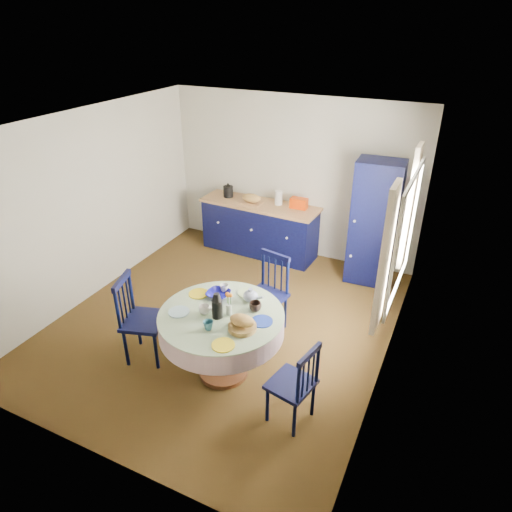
# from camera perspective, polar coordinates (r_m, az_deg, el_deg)

# --- Properties ---
(floor) EXTENTS (4.50, 4.50, 0.00)m
(floor) POSITION_cam_1_polar(r_m,az_deg,el_deg) (5.96, -3.88, -8.15)
(floor) COLOR black
(floor) RESTS_ON ground
(ceiling) EXTENTS (4.50, 4.50, 0.00)m
(ceiling) POSITION_cam_1_polar(r_m,az_deg,el_deg) (4.91, -4.85, 16.06)
(ceiling) COLOR white
(ceiling) RESTS_ON wall_back
(wall_back) EXTENTS (4.00, 0.02, 2.50)m
(wall_back) POSITION_cam_1_polar(r_m,az_deg,el_deg) (7.21, 4.58, 9.72)
(wall_back) COLOR beige
(wall_back) RESTS_ON floor
(wall_left) EXTENTS (0.02, 4.50, 2.50)m
(wall_left) POSITION_cam_1_polar(r_m,az_deg,el_deg) (6.47, -20.02, 5.88)
(wall_left) COLOR beige
(wall_left) RESTS_ON floor
(wall_right) EXTENTS (0.02, 4.50, 2.50)m
(wall_right) POSITION_cam_1_polar(r_m,az_deg,el_deg) (4.75, 17.23, -1.80)
(wall_right) COLOR beige
(wall_right) RESTS_ON floor
(window) EXTENTS (0.10, 1.74, 1.45)m
(window) POSITION_cam_1_polar(r_m,az_deg,el_deg) (4.90, 17.76, 2.69)
(window) COLOR white
(window) RESTS_ON wall_right
(kitchen_counter) EXTENTS (1.94, 0.68, 1.10)m
(kitchen_counter) POSITION_cam_1_polar(r_m,az_deg,el_deg) (7.41, 0.45, 3.64)
(kitchen_counter) COLOR black
(kitchen_counter) RESTS_ON floor
(pantry_cabinet) EXTENTS (0.66, 0.48, 1.81)m
(pantry_cabinet) POSITION_cam_1_polar(r_m,az_deg,el_deg) (6.63, 14.54, 3.96)
(pantry_cabinet) COLOR black
(pantry_cabinet) RESTS_ON floor
(dining_table) EXTENTS (1.30, 1.30, 1.07)m
(dining_table) POSITION_cam_1_polar(r_m,az_deg,el_deg) (4.80, -4.23, -8.46)
(dining_table) COLOR #4F2A16
(dining_table) RESTS_ON floor
(chair_left) EXTENTS (0.55, 0.57, 1.03)m
(chair_left) POSITION_cam_1_polar(r_m,az_deg,el_deg) (5.27, -14.27, -7.55)
(chair_left) COLOR black
(chair_left) RESTS_ON floor
(chair_far) EXTENTS (0.52, 0.50, 0.99)m
(chair_far) POSITION_cam_1_polar(r_m,az_deg,el_deg) (5.57, 1.49, -4.67)
(chair_far) COLOR black
(chair_far) RESTS_ON floor
(chair_right) EXTENTS (0.46, 0.48, 0.91)m
(chair_right) POSITION_cam_1_polar(r_m,az_deg,el_deg) (4.44, 4.87, -15.64)
(chair_right) COLOR black
(chair_right) RESTS_ON floor
(mug_a) EXTENTS (0.12, 0.12, 0.09)m
(mug_a) POSITION_cam_1_polar(r_m,az_deg,el_deg) (4.73, -6.47, -6.68)
(mug_a) COLOR silver
(mug_a) RESTS_ON dining_table
(mug_b) EXTENTS (0.10, 0.10, 0.09)m
(mug_b) POSITION_cam_1_polar(r_m,az_deg,el_deg) (4.51, -5.98, -8.62)
(mug_b) COLOR #2E6271
(mug_b) RESTS_ON dining_table
(mug_c) EXTENTS (0.13, 0.13, 0.10)m
(mug_c) POSITION_cam_1_polar(r_m,az_deg,el_deg) (4.74, -0.09, -6.34)
(mug_c) COLOR black
(mug_c) RESTS_ON dining_table
(mug_d) EXTENTS (0.10, 0.10, 0.09)m
(mug_d) POSITION_cam_1_polar(r_m,az_deg,el_deg) (5.05, -3.97, -4.07)
(mug_d) COLOR silver
(mug_d) RESTS_ON dining_table
(cobalt_bowl) EXTENTS (0.25, 0.25, 0.06)m
(cobalt_bowl) POSITION_cam_1_polar(r_m,az_deg,el_deg) (4.98, -4.73, -4.79)
(cobalt_bowl) COLOR navy
(cobalt_bowl) RESTS_ON dining_table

